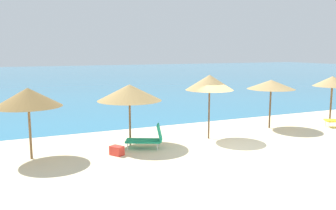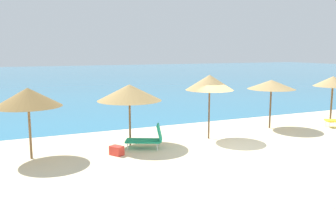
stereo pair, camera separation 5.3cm
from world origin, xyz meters
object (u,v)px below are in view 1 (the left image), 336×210
object	(u,v)px
lounge_chair_2	(148,139)
beach_umbrella_3	(129,93)
beach_umbrella_5	(271,85)
beach_umbrella_4	(210,83)
beach_umbrella_6	(333,81)
cooler_box	(117,151)
beach_umbrella_2	(28,97)

from	to	relation	value
lounge_chair_2	beach_umbrella_3	bearing A→B (deg)	59.60
lounge_chair_2	beach_umbrella_5	bearing A→B (deg)	-55.70
beach_umbrella_4	beach_umbrella_5	size ratio (longest dim) A/B	1.16
beach_umbrella_5	beach_umbrella_4	bearing A→B (deg)	-171.16
beach_umbrella_3	lounge_chair_2	bearing A→B (deg)	-56.45
beach_umbrella_4	beach_umbrella_6	bearing A→B (deg)	2.75
beach_umbrella_6	lounge_chair_2	distance (m)	11.34
lounge_chair_2	cooler_box	size ratio (longest dim) A/B	3.24
beach_umbrella_4	lounge_chair_2	distance (m)	3.81
beach_umbrella_3	beach_umbrella_5	size ratio (longest dim) A/B	1.07
beach_umbrella_3	lounge_chair_2	xyz separation A→B (m)	(0.51, -0.77, -1.84)
beach_umbrella_3	beach_umbrella_4	distance (m)	3.66
beach_umbrella_2	lounge_chair_2	distance (m)	4.86
beach_umbrella_2	lounge_chair_2	world-z (taller)	beach_umbrella_2
beach_umbrella_5	beach_umbrella_3	bearing A→B (deg)	-178.06
beach_umbrella_6	beach_umbrella_5	bearing A→B (deg)	176.66
beach_umbrella_2	beach_umbrella_3	xyz separation A→B (m)	(3.94, 0.32, -0.05)
beach_umbrella_2	beach_umbrella_6	bearing A→B (deg)	1.25
beach_umbrella_5	beach_umbrella_6	xyz separation A→B (m)	(4.05, -0.24, 0.04)
beach_umbrella_3	lounge_chair_2	world-z (taller)	beach_umbrella_3
beach_umbrella_5	beach_umbrella_2	bearing A→B (deg)	-177.14
beach_umbrella_3	beach_umbrella_5	bearing A→B (deg)	1.94
lounge_chair_2	beach_umbrella_2	bearing A→B (deg)	110.23
beach_umbrella_4	lounge_chair_2	world-z (taller)	beach_umbrella_4
beach_umbrella_4	cooler_box	xyz separation A→B (m)	(-4.55, -0.82, -2.39)
beach_umbrella_3	cooler_box	distance (m)	2.55
cooler_box	lounge_chair_2	bearing A→B (deg)	15.84
beach_umbrella_6	lounge_chair_2	size ratio (longest dim) A/B	1.58
beach_umbrella_2	lounge_chair_2	bearing A→B (deg)	-5.82
beach_umbrella_5	lounge_chair_2	xyz separation A→B (m)	(-7.11, -1.03, -1.85)
beach_umbrella_5	lounge_chair_2	bearing A→B (deg)	-171.75
beach_umbrella_2	beach_umbrella_5	distance (m)	11.58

